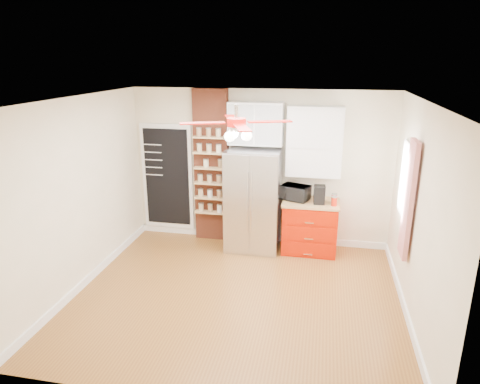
% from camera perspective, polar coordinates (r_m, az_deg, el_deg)
% --- Properties ---
extents(floor, '(4.50, 4.50, 0.00)m').
position_cam_1_polar(floor, '(6.16, -0.41, -13.69)').
color(floor, brown).
rests_on(floor, ground).
extents(ceiling, '(4.50, 4.50, 0.00)m').
position_cam_1_polar(ceiling, '(5.29, -0.48, 12.17)').
color(ceiling, white).
rests_on(ceiling, wall_back).
extents(wall_back, '(4.50, 0.02, 2.70)m').
position_cam_1_polar(wall_back, '(7.47, 2.66, 3.23)').
color(wall_back, beige).
rests_on(wall_back, floor).
extents(wall_front, '(4.50, 0.02, 2.70)m').
position_cam_1_polar(wall_front, '(3.81, -6.65, -11.55)').
color(wall_front, beige).
rests_on(wall_front, floor).
extents(wall_left, '(0.02, 4.00, 2.70)m').
position_cam_1_polar(wall_left, '(6.41, -20.56, -0.35)').
color(wall_left, beige).
rests_on(wall_left, floor).
extents(wall_right, '(0.02, 4.00, 2.70)m').
position_cam_1_polar(wall_right, '(5.61, 22.74, -3.10)').
color(wall_right, beige).
rests_on(wall_right, floor).
extents(chalkboard, '(0.95, 0.05, 1.95)m').
position_cam_1_polar(chalkboard, '(7.92, -9.66, 1.96)').
color(chalkboard, white).
rests_on(chalkboard, wall_back).
extents(brick_pillar, '(0.60, 0.16, 2.70)m').
position_cam_1_polar(brick_pillar, '(7.56, -3.82, 3.39)').
color(brick_pillar, brown).
rests_on(brick_pillar, floor).
extents(fridge, '(0.90, 0.70, 1.75)m').
position_cam_1_polar(fridge, '(7.26, 1.78, -1.09)').
color(fridge, silver).
rests_on(fridge, floor).
extents(upper_glass_cabinet, '(0.90, 0.35, 0.70)m').
position_cam_1_polar(upper_glass_cabinet, '(7.15, 2.14, 9.13)').
color(upper_glass_cabinet, white).
rests_on(upper_glass_cabinet, wall_back).
extents(red_cabinet, '(0.94, 0.64, 0.90)m').
position_cam_1_polar(red_cabinet, '(7.37, 9.29, -4.54)').
color(red_cabinet, '#B41600').
rests_on(red_cabinet, floor).
extents(upper_shelf_unit, '(0.90, 0.30, 1.15)m').
position_cam_1_polar(upper_shelf_unit, '(7.13, 9.91, 6.62)').
color(upper_shelf_unit, white).
rests_on(upper_shelf_unit, wall_back).
extents(window, '(0.04, 0.75, 1.05)m').
position_cam_1_polar(window, '(6.39, 21.30, 1.39)').
color(window, white).
rests_on(window, wall_right).
extents(curtain, '(0.06, 0.40, 1.55)m').
position_cam_1_polar(curtain, '(5.89, 21.57, -0.98)').
color(curtain, red).
rests_on(curtain, wall_right).
extents(ceiling_fan, '(1.40, 1.40, 0.44)m').
position_cam_1_polar(ceiling_fan, '(5.33, -0.47, 9.21)').
color(ceiling_fan, silver).
rests_on(ceiling_fan, ceiling).
extents(toaster_oven, '(0.53, 0.44, 0.25)m').
position_cam_1_polar(toaster_oven, '(7.23, 7.40, -0.07)').
color(toaster_oven, black).
rests_on(toaster_oven, red_cabinet).
extents(coffee_maker, '(0.19, 0.19, 0.31)m').
position_cam_1_polar(coffee_maker, '(7.09, 10.53, -0.35)').
color(coffee_maker, black).
rests_on(coffee_maker, red_cabinet).
extents(canister_left, '(0.12, 0.12, 0.14)m').
position_cam_1_polar(canister_left, '(7.06, 12.45, -1.25)').
color(canister_left, red).
rests_on(canister_left, red_cabinet).
extents(canister_right, '(0.12, 0.12, 0.15)m').
position_cam_1_polar(canister_right, '(7.18, 12.44, -0.91)').
color(canister_right, red).
rests_on(canister_right, red_cabinet).
extents(pantry_jar_oats, '(0.09, 0.09, 0.13)m').
position_cam_1_polar(pantry_jar_oats, '(7.45, -4.56, 3.84)').
color(pantry_jar_oats, beige).
rests_on(pantry_jar_oats, brick_pillar).
extents(pantry_jar_beans, '(0.12, 0.12, 0.14)m').
position_cam_1_polar(pantry_jar_beans, '(7.39, -2.61, 3.79)').
color(pantry_jar_beans, olive).
rests_on(pantry_jar_beans, brick_pillar).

